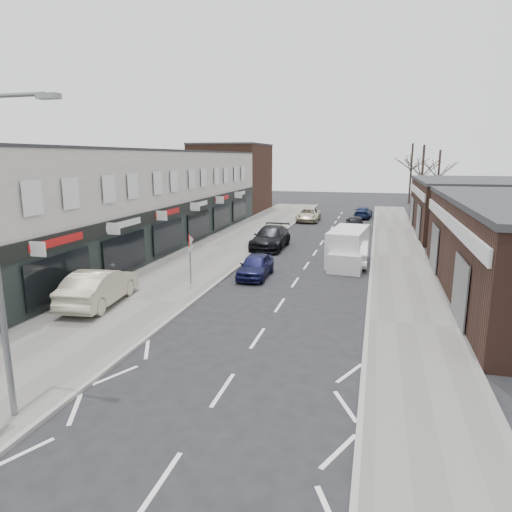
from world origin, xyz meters
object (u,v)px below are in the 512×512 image
Objects in this scene: parked_car_left_c at (309,215)px; parked_car_right_b at (355,223)px; parked_car_right_c at (363,213)px; warning_sign at (190,244)px; parked_car_left_b at (271,238)px; parked_car_left_a at (256,266)px; pedestrian at (113,279)px; white_van at (348,248)px; parked_car_right_a at (354,252)px; sedan_on_pavement at (99,287)px.

parked_car_right_b is at bearing -46.74° from parked_car_left_c.
parked_car_right_c is (5.46, 4.13, -0.05)m from parked_car_left_c.
parked_car_left_c is 1.15× the size of parked_car_right_b.
parked_car_left_b is (1.76, 10.79, -1.40)m from warning_sign.
parked_car_right_c is (5.00, 27.44, -0.04)m from parked_car_left_a.
parked_car_right_c is at bearing -112.65° from pedestrian.
pedestrian is (-10.46, -9.87, -0.17)m from white_van.
parked_car_left_c is at bearing -104.93° from pedestrian.
parked_car_right_b is (-0.61, 13.55, -0.08)m from parked_car_right_a.
parked_car_right_b reaches higher than parked_car_left_c.
parked_car_right_a is (6.21, -3.59, -0.01)m from parked_car_left_b.
parked_car_left_b is (4.64, 13.51, -0.07)m from pedestrian.
parked_car_left_c is at bearing 87.67° from parked_car_left_b.
pedestrian is at bearing 41.36° from parked_car_right_a.
parked_car_left_c is (5.24, 28.57, -0.21)m from pedestrian.
sedan_on_pavement is 1.02× the size of parked_car_left_c.
warning_sign reaches higher than parked_car_right_c.
pedestrian is at bearing -109.02° from parked_car_left_b.
warning_sign is 0.64× the size of parked_car_right_b.
parked_car_left_a is 8.32m from parked_car_left_b.
warning_sign is 0.56× the size of parked_car_left_c.
parked_car_left_c is at bearing -49.58° from parked_car_right_b.
white_van reaches higher than parked_car_right_a.
white_van is 22.83m from parked_car_right_c.
warning_sign is at bearing 41.04° from parked_car_right_a.
white_van is at bearing 93.53° from parked_car_right_c.
white_van reaches higher than parked_car_left_c.
white_van reaches higher than parked_car_right_c.
sedan_on_pavement is 1.27× the size of parked_car_left_a.
parked_car_left_a is 27.90m from parked_car_right_c.
parked_car_left_a is 23.32m from parked_car_left_c.
pedestrian is 7.75m from parked_car_left_a.
sedan_on_pavement is 8.72m from parked_car_left_a.
parked_car_right_a is at bearing -30.08° from parked_car_left_b.
warning_sign is at bearing -139.12° from parked_car_left_a.
parked_car_right_a is at bearing -74.47° from parked_car_left_c.
white_van reaches higher than sedan_on_pavement.
white_van reaches higher than parked_car_left_a.
pedestrian is at bearing -101.60° from parked_car_left_c.
pedestrian reaches higher than parked_car_left_b.
parked_car_left_b is at bearing 153.89° from white_van.
parked_car_left_b is 1.15× the size of parked_car_right_a.
parked_car_right_b is (10.24, 23.47, -0.16)m from pedestrian.
parked_car_right_b is 0.98× the size of parked_car_right_c.
warning_sign is 0.46× the size of white_van.
sedan_on_pavement reaches higher than pedestrian.
pedestrian is 29.04m from parked_car_left_c.
sedan_on_pavement is 30.52m from parked_car_left_c.
pedestrian is 25.61m from parked_car_right_b.
warning_sign is 11.02m from parked_car_left_b.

